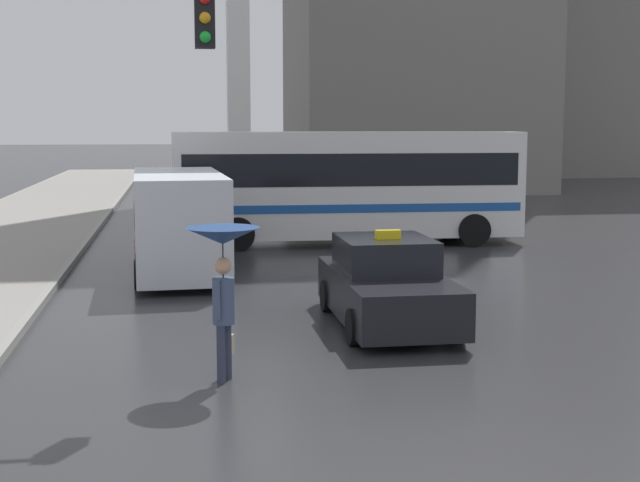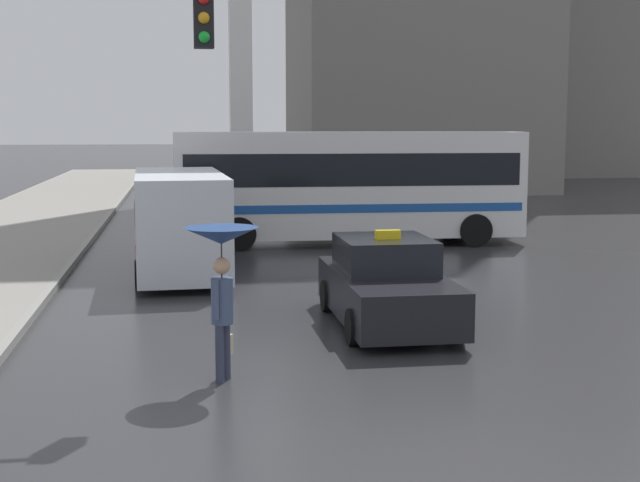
{
  "view_description": "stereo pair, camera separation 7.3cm",
  "coord_description": "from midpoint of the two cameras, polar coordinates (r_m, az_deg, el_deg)",
  "views": [
    {
      "loc": [
        -2.11,
        -8.58,
        3.55
      ],
      "look_at": [
        0.45,
        7.5,
        1.4
      ],
      "focal_mm": 50.0,
      "sensor_mm": 36.0,
      "label": 1
    },
    {
      "loc": [
        -2.04,
        -8.59,
        3.55
      ],
      "look_at": [
        0.45,
        7.5,
        1.4
      ],
      "focal_mm": 50.0,
      "sensor_mm": 36.0,
      "label": 2
    }
  ],
  "objects": [
    {
      "name": "pedestrian_with_umbrella",
      "position": [
        12.23,
        -6.4,
        -1.15
      ],
      "size": [
        1.02,
        1.02,
        2.15
      ],
      "rotation": [
        0.0,
        0.0,
        1.11
      ],
      "color": "#2D3347",
      "rests_on": "ground_plane"
    },
    {
      "name": "city_bus",
      "position": [
        26.44,
        1.65,
        3.8
      ],
      "size": [
        10.19,
        2.86,
        3.31
      ],
      "rotation": [
        0.0,
        0.0,
        -1.59
      ],
      "color": "silver",
      "rests_on": "ground_plane"
    },
    {
      "name": "ambulance_van",
      "position": [
        21.24,
        -9.13,
        1.44
      ],
      "size": [
        2.27,
        5.87,
        2.4
      ],
      "rotation": [
        0.0,
        0.0,
        3.18
      ],
      "color": "silver",
      "rests_on": "ground_plane"
    },
    {
      "name": "ground_plane",
      "position": [
        9.52,
        4.36,
        -14.39
      ],
      "size": [
        300.0,
        300.0,
        0.0
      ],
      "primitive_type": "plane",
      "color": "#2D2D30"
    },
    {
      "name": "traffic_light",
      "position": [
        12.91,
        -16.57,
        9.06
      ],
      "size": [
        3.67,
        0.38,
        5.7
      ],
      "color": "black",
      "rests_on": "ground_plane"
    },
    {
      "name": "taxi",
      "position": [
        15.81,
        4.16,
        -2.88
      ],
      "size": [
        1.91,
        4.27,
        1.7
      ],
      "rotation": [
        0.0,
        0.0,
        3.14
      ],
      "color": "black",
      "rests_on": "ground_plane"
    }
  ]
}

